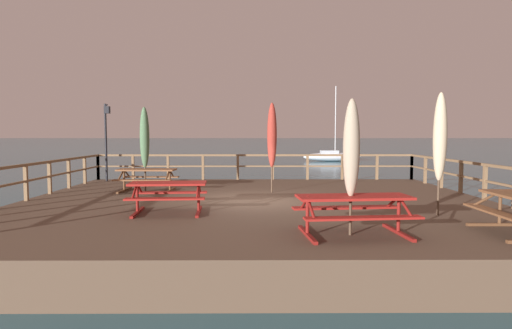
% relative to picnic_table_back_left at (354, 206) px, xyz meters
% --- Properties ---
extents(ground_plane, '(600.00, 600.00, 0.00)m').
position_rel_picnic_table_back_left_xyz_m(ground_plane, '(-1.85, 4.35, -1.41)').
color(ground_plane, '#2D5B6B').
extents(wooden_deck, '(13.77, 12.07, 0.84)m').
position_rel_picnic_table_back_left_xyz_m(wooden_deck, '(-1.85, 4.35, -0.99)').
color(wooden_deck, brown).
rests_on(wooden_deck, ground).
extents(railing_waterside_far, '(13.57, 0.10, 1.09)m').
position_rel_picnic_table_back_left_xyz_m(railing_waterside_far, '(-1.85, 10.24, 0.17)').
color(railing_waterside_far, brown).
rests_on(railing_waterside_far, wooden_deck).
extents(railing_side_left, '(0.10, 11.87, 1.09)m').
position_rel_picnic_table_back_left_xyz_m(railing_side_left, '(-8.59, 4.35, 0.17)').
color(railing_side_left, brown).
rests_on(railing_side_left, wooden_deck).
extents(railing_side_right, '(0.10, 11.87, 1.09)m').
position_rel_picnic_table_back_left_xyz_m(railing_side_right, '(4.88, 4.35, 0.17)').
color(railing_side_right, brown).
rests_on(railing_side_right, wooden_deck).
extents(picnic_table_back_left, '(2.29, 1.59, 0.78)m').
position_rel_picnic_table_back_left_xyz_m(picnic_table_back_left, '(0.00, 0.00, 0.00)').
color(picnic_table_back_left, maroon).
rests_on(picnic_table_back_left, wooden_deck).
extents(picnic_table_front_left, '(1.99, 1.48, 0.78)m').
position_rel_picnic_table_back_left_xyz_m(picnic_table_front_left, '(-5.57, 6.45, -0.01)').
color(picnic_table_front_left, brown).
rests_on(picnic_table_front_left, wooden_deck).
extents(picnic_table_mid_right, '(1.94, 1.51, 0.78)m').
position_rel_picnic_table_back_left_xyz_m(picnic_table_mid_right, '(-4.04, 2.34, -0.01)').
color(picnic_table_mid_right, maroon).
rests_on(picnic_table_mid_right, wooden_deck).
extents(patio_umbrella_tall_mid_right, '(0.32, 0.32, 2.63)m').
position_rel_picnic_table_back_left_xyz_m(patio_umbrella_tall_mid_right, '(-0.06, -0.01, 1.11)').
color(patio_umbrella_tall_mid_right, '#4C3828').
rests_on(patio_umbrella_tall_mid_right, wooden_deck).
extents(patio_umbrella_tall_back_left, '(0.32, 0.32, 2.87)m').
position_rel_picnic_table_back_left_xyz_m(patio_umbrella_tall_back_left, '(-5.63, 6.46, 1.26)').
color(patio_umbrella_tall_back_left, '#4C3828').
rests_on(patio_umbrella_tall_back_left, wooden_deck).
extents(patio_umbrella_tall_front, '(0.32, 0.32, 3.00)m').
position_rel_picnic_table_back_left_xyz_m(patio_umbrella_tall_front, '(-1.31, 6.16, 1.34)').
color(patio_umbrella_tall_front, '#4C3828').
rests_on(patio_umbrella_tall_front, wooden_deck).
extents(patio_umbrella_short_mid, '(0.32, 0.32, 2.94)m').
position_rel_picnic_table_back_left_xyz_m(patio_umbrella_short_mid, '(2.51, 2.03, 1.31)').
color(patio_umbrella_short_mid, '#4C3828').
rests_on(patio_umbrella_short_mid, wooden_deck).
extents(lamp_post_hooked, '(0.39, 0.64, 3.20)m').
position_rel_picnic_table_back_left_xyz_m(lamp_post_hooked, '(-7.95, 9.51, 1.55)').
color(lamp_post_hooked, black).
rests_on(lamp_post_hooked, wooden_deck).
extents(sailboat_distant, '(6.01, 1.73, 7.72)m').
position_rel_picnic_table_back_left_xyz_m(sailboat_distant, '(6.23, 36.37, -0.90)').
color(sailboat_distant, silver).
rests_on(sailboat_distant, ground).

